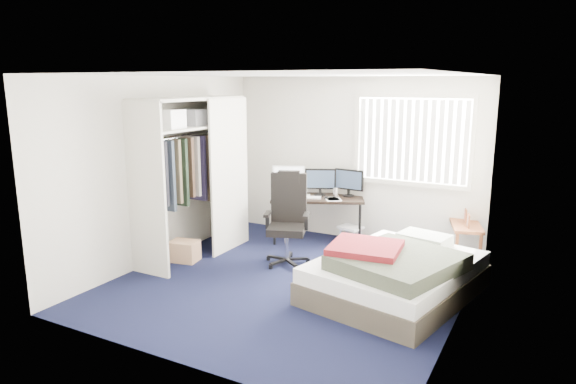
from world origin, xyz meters
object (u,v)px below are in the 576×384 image
(desk, at_px, (317,194))
(office_chair, at_px, (288,228))
(bed, at_px, (395,273))
(nightstand, at_px, (466,229))

(desk, xyz_separation_m, office_chair, (0.07, -1.11, -0.25))
(desk, bearing_deg, bed, -42.41)
(desk, xyz_separation_m, bed, (1.70, -1.56, -0.45))
(office_chair, relative_size, nightstand, 1.49)
(nightstand, distance_m, bed, 1.73)
(desk, relative_size, office_chair, 1.24)
(desk, distance_m, office_chair, 1.14)
(desk, height_order, bed, desk)
(office_chair, height_order, bed, office_chair)
(nightstand, height_order, bed, nightstand)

